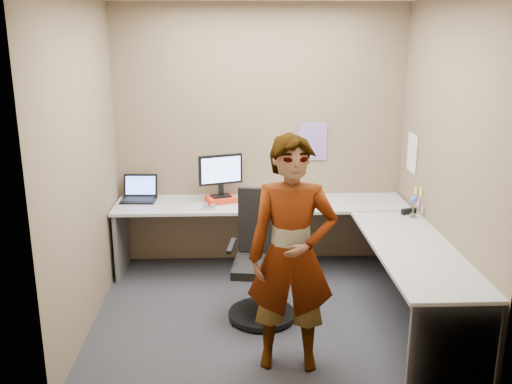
{
  "coord_description": "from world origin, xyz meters",
  "views": [
    {
      "loc": [
        -0.27,
        -4.57,
        2.42
      ],
      "look_at": [
        -0.08,
        0.25,
        1.05
      ],
      "focal_mm": 40.0,
      "sensor_mm": 36.0,
      "label": 1
    }
  ],
  "objects_px": {
    "monitor": "(221,172)",
    "office_chair": "(263,268)",
    "desk": "(311,235)",
    "person": "(292,255)"
  },
  "relations": [
    {
      "from": "person",
      "to": "desk",
      "type": "bearing_deg",
      "value": 80.38
    },
    {
      "from": "desk",
      "to": "monitor",
      "type": "bearing_deg",
      "value": 142.67
    },
    {
      "from": "desk",
      "to": "person",
      "type": "xyz_separation_m",
      "value": [
        -0.31,
        -1.18,
        0.28
      ]
    },
    {
      "from": "desk",
      "to": "monitor",
      "type": "xyz_separation_m",
      "value": [
        -0.85,
        0.65,
        0.45
      ]
    },
    {
      "from": "desk",
      "to": "monitor",
      "type": "distance_m",
      "value": 1.16
    },
    {
      "from": "monitor",
      "to": "desk",
      "type": "bearing_deg",
      "value": -56.49
    },
    {
      "from": "monitor",
      "to": "person",
      "type": "distance_m",
      "value": 1.91
    },
    {
      "from": "monitor",
      "to": "office_chair",
      "type": "xyz_separation_m",
      "value": [
        0.37,
        -1.06,
        -0.59
      ]
    },
    {
      "from": "desk",
      "to": "person",
      "type": "relative_size",
      "value": 1.71
    },
    {
      "from": "person",
      "to": "monitor",
      "type": "bearing_deg",
      "value": 111.5
    }
  ]
}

